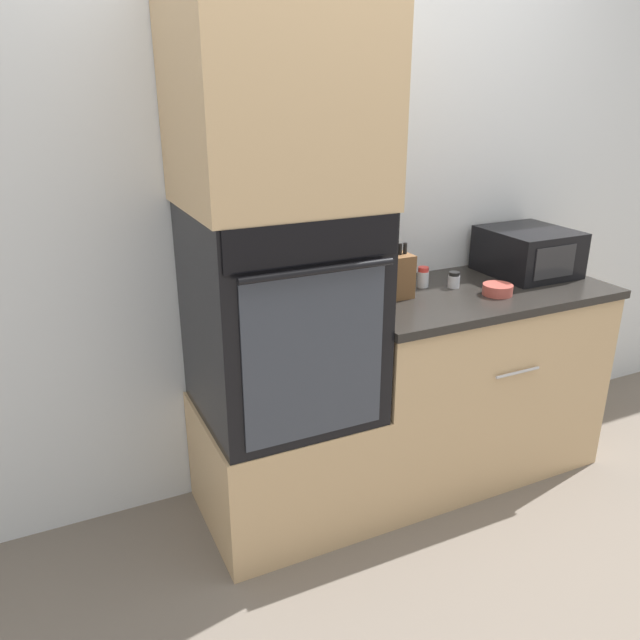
# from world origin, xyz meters

# --- Properties ---
(ground_plane) EXTENTS (12.00, 12.00, 0.00)m
(ground_plane) POSITION_xyz_m (0.00, 0.00, 0.00)
(ground_plane) COLOR #6B6056
(wall_back) EXTENTS (8.00, 0.05, 2.50)m
(wall_back) POSITION_xyz_m (0.00, 0.63, 1.25)
(wall_back) COLOR silver
(wall_back) RESTS_ON ground_plane
(oven_cabinet_base) EXTENTS (0.65, 0.60, 0.50)m
(oven_cabinet_base) POSITION_xyz_m (-0.33, 0.30, 0.25)
(oven_cabinet_base) COLOR tan
(oven_cabinet_base) RESTS_ON ground_plane
(wall_oven) EXTENTS (0.63, 0.64, 0.80)m
(wall_oven) POSITION_xyz_m (-0.33, 0.30, 0.90)
(wall_oven) COLOR black
(wall_oven) RESTS_ON oven_cabinet_base
(oven_cabinet_upper) EXTENTS (0.65, 0.60, 0.78)m
(oven_cabinet_upper) POSITION_xyz_m (-0.33, 0.30, 1.69)
(oven_cabinet_upper) COLOR tan
(oven_cabinet_upper) RESTS_ON wall_oven
(counter_unit) EXTENTS (1.17, 0.63, 0.87)m
(counter_unit) POSITION_xyz_m (0.57, 0.30, 0.44)
(counter_unit) COLOR tan
(counter_unit) RESTS_ON ground_plane
(microwave) EXTENTS (0.36, 0.38, 0.21)m
(microwave) POSITION_xyz_m (0.93, 0.38, 0.97)
(microwave) COLOR black
(microwave) RESTS_ON counter_unit
(knife_block) EXTENTS (0.10, 0.11, 0.22)m
(knife_block) POSITION_xyz_m (0.22, 0.35, 0.96)
(knife_block) COLOR brown
(knife_block) RESTS_ON counter_unit
(bowl) EXTENTS (0.12, 0.12, 0.04)m
(bowl) POSITION_xyz_m (0.60, 0.19, 0.89)
(bowl) COLOR #B24C42
(bowl) RESTS_ON counter_unit
(condiment_jar_near) EXTENTS (0.05, 0.05, 0.07)m
(condiment_jar_near) POSITION_xyz_m (0.50, 0.35, 0.90)
(condiment_jar_near) COLOR silver
(condiment_jar_near) RESTS_ON counter_unit
(condiment_jar_mid) EXTENTS (0.05, 0.05, 0.09)m
(condiment_jar_mid) POSITION_xyz_m (0.21, 0.45, 0.91)
(condiment_jar_mid) COLOR #427047
(condiment_jar_mid) RESTS_ON counter_unit
(condiment_jar_far) EXTENTS (0.05, 0.05, 0.09)m
(condiment_jar_far) POSITION_xyz_m (0.38, 0.41, 0.91)
(condiment_jar_far) COLOR silver
(condiment_jar_far) RESTS_ON counter_unit
(condiment_jar_back) EXTENTS (0.04, 0.04, 0.11)m
(condiment_jar_back) POSITION_xyz_m (0.15, 0.50, 0.92)
(condiment_jar_back) COLOR silver
(condiment_jar_back) RESTS_ON counter_unit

